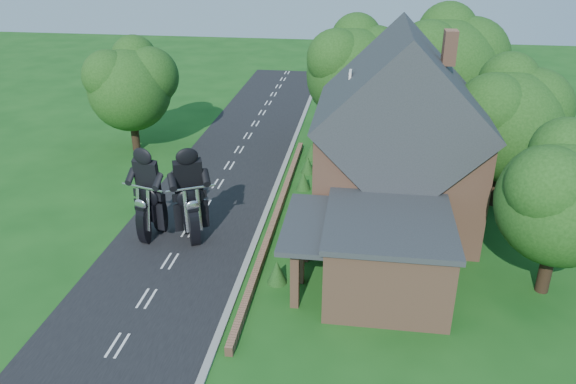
# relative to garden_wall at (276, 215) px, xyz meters

# --- Properties ---
(ground) EXTENTS (120.00, 120.00, 0.00)m
(ground) POSITION_rel_garden_wall_xyz_m (-4.30, -5.00, -0.20)
(ground) COLOR #154814
(ground) RESTS_ON ground
(road) EXTENTS (7.00, 80.00, 0.02)m
(road) POSITION_rel_garden_wall_xyz_m (-4.30, -5.00, -0.19)
(road) COLOR black
(road) RESTS_ON ground
(kerb) EXTENTS (0.30, 80.00, 0.12)m
(kerb) POSITION_rel_garden_wall_xyz_m (-0.65, -5.00, -0.14)
(kerb) COLOR gray
(kerb) RESTS_ON ground
(garden_wall) EXTENTS (0.30, 22.00, 0.40)m
(garden_wall) POSITION_rel_garden_wall_xyz_m (0.00, 0.00, 0.00)
(garden_wall) COLOR #95654C
(garden_wall) RESTS_ON ground
(house) EXTENTS (9.54, 8.64, 10.24)m
(house) POSITION_rel_garden_wall_xyz_m (6.19, 1.00, 4.14)
(house) COLOR #95654C
(house) RESTS_ON ground
(annex) EXTENTS (7.05, 5.94, 3.44)m
(annex) POSITION_rel_garden_wall_xyz_m (5.57, -5.80, 1.57)
(annex) COLOR #95654C
(annex) RESTS_ON ground
(tree_annex_side) EXTENTS (5.64, 5.20, 7.48)m
(tree_annex_side) POSITION_rel_garden_wall_xyz_m (12.83, -4.90, 4.49)
(tree_annex_side) COLOR black
(tree_annex_side) RESTS_ON ground
(tree_house_right) EXTENTS (6.51, 6.00, 8.40)m
(tree_house_right) POSITION_rel_garden_wall_xyz_m (12.35, 3.62, 4.99)
(tree_house_right) COLOR black
(tree_house_right) RESTS_ON ground
(tree_behind_house) EXTENTS (7.81, 7.20, 10.08)m
(tree_behind_house) POSITION_rel_garden_wall_xyz_m (9.88, 11.14, 6.03)
(tree_behind_house) COLOR black
(tree_behind_house) RESTS_ON ground
(tree_behind_left) EXTENTS (6.94, 6.40, 9.16)m
(tree_behind_left) POSITION_rel_garden_wall_xyz_m (3.86, 12.13, 5.53)
(tree_behind_left) COLOR black
(tree_behind_left) RESTS_ON ground
(tree_far_road) EXTENTS (6.08, 5.60, 7.84)m
(tree_far_road) POSITION_rel_garden_wall_xyz_m (-11.16, 9.11, 4.64)
(tree_far_road) COLOR black
(tree_far_road) RESTS_ON ground
(shrub_a) EXTENTS (0.90, 0.90, 1.10)m
(shrub_a) POSITION_rel_garden_wall_xyz_m (1.00, -6.00, 0.35)
(shrub_a) COLOR #163C13
(shrub_a) RESTS_ON ground
(shrub_b) EXTENTS (0.90, 0.90, 1.10)m
(shrub_b) POSITION_rel_garden_wall_xyz_m (1.00, -3.50, 0.35)
(shrub_b) COLOR #163C13
(shrub_b) RESTS_ON ground
(shrub_c) EXTENTS (0.90, 0.90, 1.10)m
(shrub_c) POSITION_rel_garden_wall_xyz_m (1.00, -1.00, 0.35)
(shrub_c) COLOR #163C13
(shrub_c) RESTS_ON ground
(shrub_d) EXTENTS (0.90, 0.90, 1.10)m
(shrub_d) POSITION_rel_garden_wall_xyz_m (1.00, 4.00, 0.35)
(shrub_d) COLOR #163C13
(shrub_d) RESTS_ON ground
(shrub_e) EXTENTS (0.90, 0.90, 1.10)m
(shrub_e) POSITION_rel_garden_wall_xyz_m (1.00, 6.50, 0.35)
(shrub_e) COLOR #163C13
(shrub_e) RESTS_ON ground
(shrub_f) EXTENTS (0.90, 0.90, 1.10)m
(shrub_f) POSITION_rel_garden_wall_xyz_m (1.00, 9.00, 0.35)
(shrub_f) COLOR #163C13
(shrub_f) RESTS_ON ground
(motorcycle_lead) EXTENTS (1.10, 1.60, 1.49)m
(motorcycle_lead) POSITION_rel_garden_wall_xyz_m (-3.83, -2.78, 0.54)
(motorcycle_lead) COLOR black
(motorcycle_lead) RESTS_ON ground
(motorcycle_follow) EXTENTS (0.81, 1.63, 1.47)m
(motorcycle_follow) POSITION_rel_garden_wall_xyz_m (-5.86, -2.90, 0.54)
(motorcycle_follow) COLOR black
(motorcycle_follow) RESTS_ON ground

